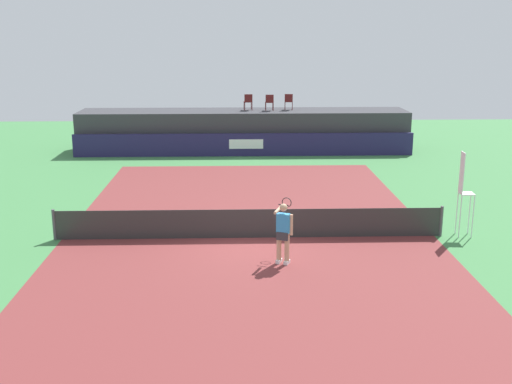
# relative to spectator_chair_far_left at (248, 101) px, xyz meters

# --- Properties ---
(ground_plane) EXTENTS (48.00, 48.00, 0.00)m
(ground_plane) POSITION_rel_spectator_chair_far_left_xyz_m (-0.26, -12.39, -2.69)
(ground_plane) COLOR #3D7A42
(court_inner) EXTENTS (12.00, 22.00, 0.00)m
(court_inner) POSITION_rel_spectator_chair_far_left_xyz_m (-0.26, -15.39, -2.69)
(court_inner) COLOR maroon
(court_inner) RESTS_ON ground
(sponsor_wall) EXTENTS (18.00, 0.22, 1.20)m
(sponsor_wall) POSITION_rel_spectator_chair_far_left_xyz_m (-0.26, -1.89, -2.09)
(sponsor_wall) COLOR #231E4C
(sponsor_wall) RESTS_ON ground
(spectator_platform) EXTENTS (18.00, 2.80, 2.20)m
(spectator_platform) POSITION_rel_spectator_chair_far_left_xyz_m (-0.26, -0.09, -1.59)
(spectator_platform) COLOR #38383D
(spectator_platform) RESTS_ON ground
(spectator_chair_far_left) EXTENTS (0.48, 0.48, 0.89)m
(spectator_chair_far_left) POSITION_rel_spectator_chair_far_left_xyz_m (0.00, 0.00, 0.00)
(spectator_chair_far_left) COLOR #561919
(spectator_chair_far_left) RESTS_ON spectator_platform
(spectator_chair_left) EXTENTS (0.44, 0.44, 0.89)m
(spectator_chair_left) POSITION_rel_spectator_chair_far_left_xyz_m (1.16, -0.25, 0.00)
(spectator_chair_left) COLOR #561919
(spectator_chair_left) RESTS_ON spectator_platform
(spectator_chair_center) EXTENTS (0.48, 0.48, 0.89)m
(spectator_chair_center) POSITION_rel_spectator_chair_far_left_xyz_m (2.24, 0.05, 0.00)
(spectator_chair_center) COLOR #561919
(spectator_chair_center) RESTS_ON spectator_platform
(umpire_chair) EXTENTS (0.47, 0.47, 2.76)m
(umpire_chair) POSITION_rel_spectator_chair_far_left_xyz_m (6.59, -15.38, -1.11)
(umpire_chair) COLOR white
(umpire_chair) RESTS_ON ground
(tennis_net) EXTENTS (12.40, 0.02, 0.95)m
(tennis_net) POSITION_rel_spectator_chair_far_left_xyz_m (-0.26, -15.39, -2.22)
(tennis_net) COLOR #2D2D2D
(tennis_net) RESTS_ON ground
(net_post_near) EXTENTS (0.10, 0.10, 1.00)m
(net_post_near) POSITION_rel_spectator_chair_far_left_xyz_m (-6.46, -15.39, -2.19)
(net_post_near) COLOR #4C4C51
(net_post_near) RESTS_ON ground
(net_post_far) EXTENTS (0.10, 0.10, 1.00)m
(net_post_far) POSITION_rel_spectator_chair_far_left_xyz_m (5.94, -15.39, -2.19)
(net_post_far) COLOR #4C4C51
(net_post_far) RESTS_ON ground
(tennis_player) EXTENTS (0.59, 1.26, 1.77)m
(tennis_player) POSITION_rel_spectator_chair_far_left_xyz_m (0.66, -17.65, -1.73)
(tennis_player) COLOR white
(tennis_player) RESTS_ON court_inner
(tennis_ball) EXTENTS (0.07, 0.07, 0.07)m
(tennis_ball) POSITION_rel_spectator_chair_far_left_xyz_m (-1.22, -13.60, -2.66)
(tennis_ball) COLOR #D8EA33
(tennis_ball) RESTS_ON court_inner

